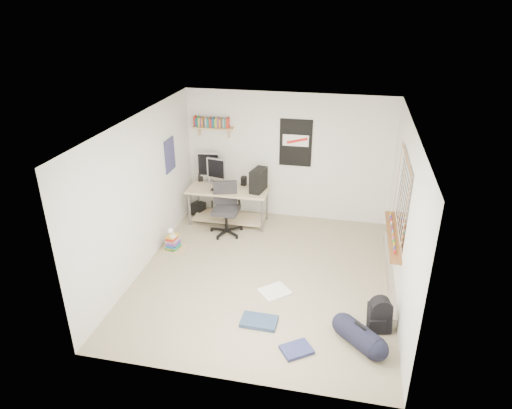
% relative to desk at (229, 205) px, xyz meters
% --- Properties ---
extents(floor, '(4.00, 4.50, 0.01)m').
position_rel_desk_xyz_m(floor, '(1.05, -1.70, -0.37)').
color(floor, gray).
rests_on(floor, ground).
extents(ceiling, '(4.00, 4.50, 0.01)m').
position_rel_desk_xyz_m(ceiling, '(1.05, -1.70, 2.14)').
color(ceiling, white).
rests_on(ceiling, ground).
extents(back_wall, '(4.00, 0.01, 2.50)m').
position_rel_desk_xyz_m(back_wall, '(1.05, 0.55, 0.89)').
color(back_wall, silver).
rests_on(back_wall, ground).
extents(left_wall, '(0.01, 4.50, 2.50)m').
position_rel_desk_xyz_m(left_wall, '(-0.95, -1.70, 0.89)').
color(left_wall, silver).
rests_on(left_wall, ground).
extents(right_wall, '(0.01, 4.50, 2.50)m').
position_rel_desk_xyz_m(right_wall, '(3.06, -1.70, 0.89)').
color(right_wall, silver).
rests_on(right_wall, ground).
extents(desk, '(1.63, 0.89, 0.71)m').
position_rel_desk_xyz_m(desk, '(0.00, 0.00, 0.00)').
color(desk, '#C9BB8B').
rests_on(desk, floor).
extents(monitor_left, '(0.45, 0.16, 0.49)m').
position_rel_desk_xyz_m(monitor_left, '(-0.46, 0.28, 0.59)').
color(monitor_left, '#AFAEB4').
rests_on(monitor_left, desk).
extents(monitor_right, '(0.39, 0.17, 0.42)m').
position_rel_desk_xyz_m(monitor_right, '(-0.29, 0.19, 0.55)').
color(monitor_right, '#939397').
rests_on(monitor_right, desk).
extents(pc_tower, '(0.29, 0.46, 0.45)m').
position_rel_desk_xyz_m(pc_tower, '(0.59, 0.02, 0.57)').
color(pc_tower, black).
rests_on(pc_tower, desk).
extents(keyboard, '(0.37, 0.13, 0.02)m').
position_rel_desk_xyz_m(keyboard, '(-0.13, -0.11, 0.35)').
color(keyboard, black).
rests_on(keyboard, desk).
extents(speaker_left, '(0.12, 0.12, 0.18)m').
position_rel_desk_xyz_m(speaker_left, '(-0.65, 0.28, 0.43)').
color(speaker_left, black).
rests_on(speaker_left, desk).
extents(speaker_right, '(0.11, 0.11, 0.19)m').
position_rel_desk_xyz_m(speaker_right, '(0.25, 0.24, 0.44)').
color(speaker_right, black).
rests_on(speaker_right, desk).
extents(office_chair, '(0.81, 0.81, 0.99)m').
position_rel_desk_xyz_m(office_chair, '(0.07, -0.45, 0.12)').
color(office_chair, '#242426').
rests_on(office_chair, floor).
extents(wall_shelf, '(0.80, 0.22, 0.24)m').
position_rel_desk_xyz_m(wall_shelf, '(-0.40, 0.44, 1.42)').
color(wall_shelf, tan).
rests_on(wall_shelf, back_wall).
extents(poster_back_wall, '(0.62, 0.03, 0.92)m').
position_rel_desk_xyz_m(poster_back_wall, '(1.20, 0.53, 1.19)').
color(poster_back_wall, black).
rests_on(poster_back_wall, back_wall).
extents(poster_left_wall, '(0.02, 0.42, 0.60)m').
position_rel_desk_xyz_m(poster_left_wall, '(-0.93, -0.50, 1.14)').
color(poster_left_wall, navy).
rests_on(poster_left_wall, left_wall).
extents(window, '(0.10, 1.50, 1.26)m').
position_rel_desk_xyz_m(window, '(3.00, -1.40, 1.08)').
color(window, brown).
rests_on(window, right_wall).
extents(baseboard_heater, '(0.08, 2.50, 0.18)m').
position_rel_desk_xyz_m(baseboard_heater, '(3.01, -1.40, -0.28)').
color(baseboard_heater, '#B7B2A8').
rests_on(baseboard_heater, floor).
extents(backpack, '(0.35, 0.30, 0.40)m').
position_rel_desk_xyz_m(backpack, '(2.80, -2.67, -0.16)').
color(backpack, black).
rests_on(backpack, floor).
extents(duffel_bag, '(0.43, 0.43, 0.59)m').
position_rel_desk_xyz_m(duffel_bag, '(2.55, -3.04, -0.22)').
color(duffel_bag, black).
rests_on(duffel_bag, floor).
extents(tshirt, '(0.55, 0.55, 0.04)m').
position_rel_desk_xyz_m(tshirt, '(1.29, -2.14, -0.34)').
color(tshirt, silver).
rests_on(tshirt, floor).
extents(jeans_a, '(0.50, 0.33, 0.05)m').
position_rel_desk_xyz_m(jeans_a, '(1.20, -2.88, -0.33)').
color(jeans_a, navy).
rests_on(jeans_a, floor).
extents(jeans_b, '(0.47, 0.45, 0.05)m').
position_rel_desk_xyz_m(jeans_b, '(1.78, -3.31, -0.34)').
color(jeans_b, navy).
rests_on(jeans_b, floor).
extents(book_stack, '(0.52, 0.45, 0.31)m').
position_rel_desk_xyz_m(book_stack, '(-0.70, -1.22, -0.22)').
color(book_stack, brown).
rests_on(book_stack, floor).
extents(desk_lamp, '(0.12, 0.19, 0.19)m').
position_rel_desk_xyz_m(desk_lamp, '(-0.68, -1.24, 0.02)').
color(desk_lamp, white).
rests_on(desk_lamp, book_stack).
extents(subwoofer, '(0.28, 0.28, 0.25)m').
position_rel_desk_xyz_m(subwoofer, '(-0.70, 0.19, -0.22)').
color(subwoofer, black).
rests_on(subwoofer, floor).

